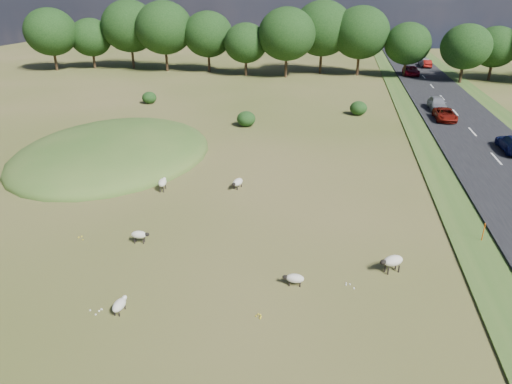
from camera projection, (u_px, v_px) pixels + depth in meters
ground at (266, 135)px, 44.65m from camera, size 160.00×160.00×0.00m
mound at (114, 154)px, 39.44m from camera, size 16.00×20.00×4.00m
road at (459, 118)px, 50.28m from camera, size 8.00×150.00×0.25m
treeline at (295, 34)px, 74.06m from camera, size 96.28×14.66×11.70m
shrubs at (256, 108)px, 51.55m from camera, size 27.47×10.02×1.58m
marker_post at (483, 233)px, 25.37m from camera, size 0.06×0.06×1.20m
sheep_0 at (392, 261)px, 22.61m from camera, size 1.32×1.02×0.93m
sheep_1 at (119, 305)px, 19.89m from camera, size 0.51×1.07×0.61m
sheep_2 at (294, 278)px, 21.71m from camera, size 1.06×0.50×0.61m
sheep_3 at (139, 235)px, 25.32m from camera, size 1.05×0.54×0.75m
sheep_4 at (237, 182)px, 32.42m from camera, size 0.84×1.30×0.72m
sheep_5 at (163, 182)px, 32.00m from camera, size 0.65×1.24×0.88m
car_0 at (437, 103)px, 52.98m from camera, size 1.77×4.40×1.50m
car_1 at (411, 71)px, 74.83m from camera, size 2.35×5.10×1.42m
car_2 at (425, 62)px, 84.27m from camera, size 1.92×4.72×1.37m
car_3 at (427, 64)px, 82.45m from camera, size 1.41×4.04×1.33m
car_4 at (445, 114)px, 48.66m from camera, size 2.03×4.40×1.22m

